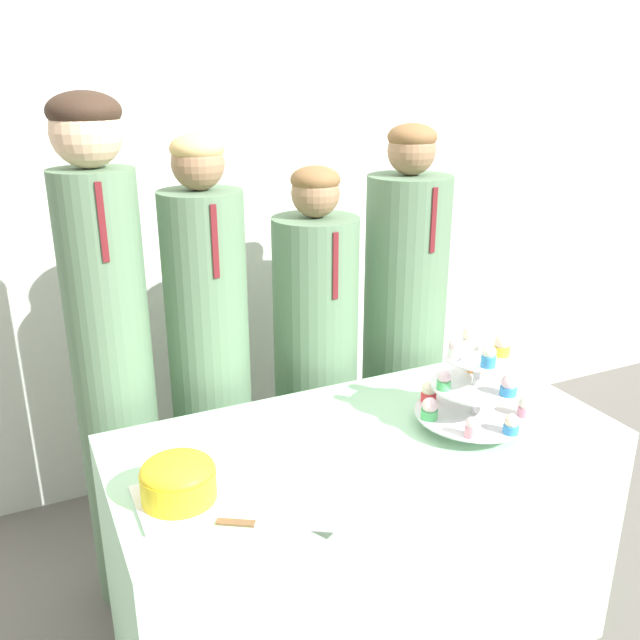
{
  "coord_description": "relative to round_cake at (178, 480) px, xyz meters",
  "views": [
    {
      "loc": [
        -0.84,
        -1.14,
        1.7
      ],
      "look_at": [
        -0.12,
        0.36,
        1.09
      ],
      "focal_mm": 38.0,
      "sensor_mm": 36.0,
      "label": 1
    }
  ],
  "objects": [
    {
      "name": "student_3",
      "position": [
        1.02,
        0.64,
        -0.07
      ],
      "size": [
        0.3,
        0.31,
        1.54
      ],
      "color": "#567556",
      "rests_on": "ground_plane"
    },
    {
      "name": "wall_back",
      "position": [
        0.55,
        1.31,
        0.55
      ],
      "size": [
        9.0,
        0.06,
        2.7
      ],
      "color": "silver",
      "rests_on": "ground_plane"
    },
    {
      "name": "student_2",
      "position": [
        0.65,
        0.64,
        -0.13
      ],
      "size": [
        0.3,
        0.3,
        1.42
      ],
      "color": "#567556",
      "rests_on": "ground_plane"
    },
    {
      "name": "student_0",
      "position": [
        -0.04,
        0.64,
        0.03
      ],
      "size": [
        0.25,
        0.25,
        1.66
      ],
      "color": "#567556",
      "rests_on": "ground_plane"
    },
    {
      "name": "table",
      "position": [
        0.55,
        0.09,
        -0.43
      ],
      "size": [
        1.42,
        0.65,
        0.74
      ],
      "color": "#A8DBB2",
      "rests_on": "ground_plane"
    },
    {
      "name": "student_1",
      "position": [
        0.27,
        0.64,
        -0.07
      ],
      "size": [
        0.26,
        0.27,
        1.54
      ],
      "color": "#567556",
      "rests_on": "ground_plane"
    },
    {
      "name": "cupcake_stand",
      "position": [
        0.86,
        0.01,
        0.06
      ],
      "size": [
        0.34,
        0.34,
        0.28
      ],
      "color": "silver",
      "rests_on": "table"
    },
    {
      "name": "round_cake",
      "position": [
        0.0,
        0.0,
        0.0
      ],
      "size": [
        0.2,
        0.2,
        0.12
      ],
      "color": "white",
      "rests_on": "table"
    },
    {
      "name": "cake_knife",
      "position": [
        0.14,
        -0.17,
        -0.06
      ],
      "size": [
        0.26,
        0.17,
        0.01
      ],
      "rotation": [
        0.0,
        0.0,
        -0.55
      ],
      "color": "silver",
      "rests_on": "table"
    }
  ]
}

